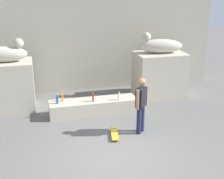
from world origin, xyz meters
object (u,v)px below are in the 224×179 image
statue_reclining_left (3,54)px  statue_reclining_right (160,45)px  bottle_red (93,98)px  bottle_clear (119,97)px  skater (141,103)px  bottle_orange (62,98)px  bottle_blue (57,100)px  skateboard (115,134)px

statue_reclining_left → statue_reclining_right: (5.53, 0.01, 0.00)m
bottle_red → bottle_clear: 0.87m
bottle_clear → bottle_red: bearing=174.0°
statue_reclining_right → skater: 3.45m
statue_reclining_right → bottle_clear: size_ratio=5.81×
statue_reclining_right → bottle_orange: statue_reclining_right is taller
skater → bottle_clear: skater is taller
skater → bottle_blue: size_ratio=5.10×
bottle_orange → bottle_clear: (1.83, -0.35, 0.01)m
statue_reclining_right → bottle_red: (-2.79, -1.22, -1.36)m
bottle_clear → bottle_orange: bearing=169.1°
bottle_red → bottle_clear: (0.86, -0.09, -0.01)m
bottle_orange → skateboard: bearing=-56.3°
bottle_orange → statue_reclining_left: bearing=151.7°
bottle_blue → statue_reclining_left: bearing=144.4°
statue_reclining_left → bottle_red: statue_reclining_left is taller
bottle_blue → statue_reclining_right: bearing=16.1°
bottle_clear → bottle_blue: bearing=175.2°
bottle_clear → statue_reclining_right: bearing=34.2°
statue_reclining_left → bottle_red: bearing=-18.1°
statue_reclining_right → skateboard: size_ratio=2.03×
bottle_blue → bottle_clear: 2.02m
skateboard → bottle_clear: 1.74m
statue_reclining_right → bottle_blue: (-3.94, -1.14, -1.35)m
statue_reclining_right → bottle_orange: 4.12m
bottle_orange → bottle_blue: (-0.18, -0.18, 0.02)m
bottle_orange → bottle_blue: 0.26m
skateboard → bottle_orange: bottle_orange is taller
skater → bottle_clear: bearing=55.0°
statue_reclining_left → bottle_orange: 2.43m
bottle_clear → skater: bearing=-81.1°
bottle_blue → bottle_red: bearing=-3.9°
bottle_red → bottle_clear: bottle_red is taller
statue_reclining_left → statue_reclining_right: bearing=5.8°
bottle_blue → skateboard: bearing=-49.9°
skater → bottle_red: size_ratio=5.47×
statue_reclining_left → bottle_blue: bearing=-29.9°
skateboard → bottle_red: bottle_red is taller
statue_reclining_left → bottle_orange: bearing=-22.6°
statue_reclining_right → skateboard: bearing=59.1°
skater → skateboard: 1.17m
statue_reclining_right → skater: bearing=69.1°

